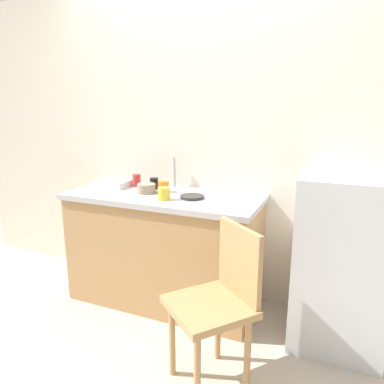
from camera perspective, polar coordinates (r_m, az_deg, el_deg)
ground_plane at (r=2.44m, az=-6.08°, el=-24.61°), size 8.00×8.00×0.00m
back_wall at (r=2.84m, az=3.16°, el=7.61°), size 4.80×0.10×2.42m
cabinet_base at (r=2.83m, az=-4.33°, el=-9.20°), size 1.42×0.60×0.82m
countertop at (r=2.69m, az=-4.49°, el=-0.72°), size 1.46×0.64×0.04m
faucet at (r=2.89m, az=-2.81°, el=3.16°), size 0.02×0.02×0.24m
refrigerator at (r=2.50m, az=22.55°, el=-9.94°), size 0.54×0.60×1.10m
chair at (r=2.01m, az=4.31°, el=-16.52°), size 0.56×0.56×0.89m
dish_tray at (r=3.00m, az=-12.50°, el=1.40°), size 0.28×0.20×0.05m
terracotta_bowl at (r=2.73m, az=-7.23°, el=0.58°), size 0.14×0.14×0.07m
hotplate at (r=2.56m, az=0.02°, el=-0.76°), size 0.17×0.17×0.02m
cup_black at (r=2.86m, az=-6.03°, el=1.39°), size 0.07×0.07×0.09m
cup_red at (r=2.96m, az=-8.75°, el=1.86°), size 0.07×0.07×0.10m
cup_yellow at (r=2.52m, az=-4.46°, el=-0.25°), size 0.08×0.08×0.09m
cup_orange at (r=2.74m, az=-4.52°, el=0.90°), size 0.08×0.08×0.08m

